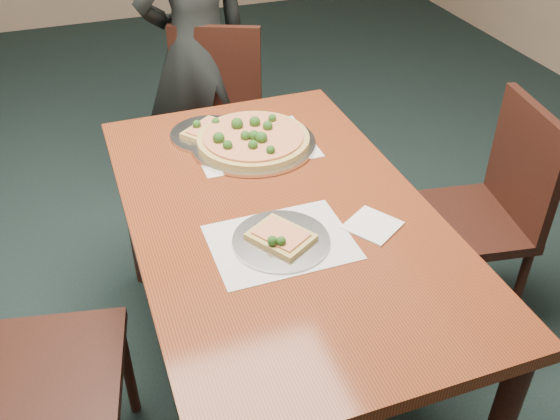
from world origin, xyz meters
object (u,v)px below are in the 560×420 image
object	(u,v)px
diner	(197,49)
slice_plate_near	(281,239)
chair_left	(14,359)
slice_plate_far	(208,132)
pizza_pan	(253,139)
dining_table	(280,234)
chair_far	(215,117)
chair_right	(487,206)

from	to	relation	value
diner	slice_plate_near	size ratio (longest dim) A/B	5.55
diner	slice_plate_near	world-z (taller)	diner
chair_left	slice_plate_far	size ratio (longest dim) A/B	3.25
chair_left	pizza_pan	world-z (taller)	chair_left
dining_table	slice_plate_far	xyz separation A→B (m)	(-0.09, 0.53, 0.10)
slice_plate_near	pizza_pan	bearing A→B (deg)	80.31
diner	slice_plate_near	distance (m)	1.45
dining_table	chair_far	xyz separation A→B (m)	(0.07, 1.10, -0.14)
chair_left	slice_plate_near	bearing A→B (deg)	-81.41
chair_right	diner	distance (m)	1.49
chair_left	dining_table	bearing A→B (deg)	-70.89
pizza_pan	chair_right	bearing A→B (deg)	-22.92
chair_far	slice_plate_near	xyz separation A→B (m)	(-0.12, -1.25, 0.25)
diner	slice_plate_far	world-z (taller)	diner
slice_plate_near	chair_left	bearing A→B (deg)	177.09
dining_table	slice_plate_far	distance (m)	0.55
chair_right	pizza_pan	bearing A→B (deg)	-103.50
slice_plate_far	pizza_pan	bearing A→B (deg)	-43.74
chair_right	slice_plate_near	distance (m)	0.96
chair_right	pizza_pan	size ratio (longest dim) A/B	2.05
dining_table	diner	size ratio (longest dim) A/B	0.97
chair_far	chair_right	distance (m)	1.29
slice_plate_near	diner	bearing A→B (deg)	85.76
chair_far	diner	size ratio (longest dim) A/B	0.59
dining_table	chair_right	distance (m)	0.86
dining_table	chair_left	xyz separation A→B (m)	(-0.83, -0.11, -0.14)
chair_left	slice_plate_near	xyz separation A→B (m)	(0.78, -0.04, 0.25)
chair_left	pizza_pan	size ratio (longest dim) A/B	2.05
chair_far	pizza_pan	world-z (taller)	chair_far
pizza_pan	slice_plate_near	size ratio (longest dim) A/B	1.58
chair_far	slice_plate_far	world-z (taller)	chair_far
chair_left	chair_right	world-z (taller)	same
chair_far	diner	xyz separation A→B (m)	(-0.02, 0.20, 0.26)
slice_plate_near	chair_far	bearing A→B (deg)	84.39
dining_table	chair_far	world-z (taller)	chair_far
diner	pizza_pan	distance (m)	0.89
chair_far	slice_plate_near	bearing A→B (deg)	-72.28
chair_far	slice_plate_far	bearing A→B (deg)	-82.41
chair_far	chair_left	xyz separation A→B (m)	(-0.90, -1.21, 0.00)
diner	pizza_pan	xyz separation A→B (m)	(-0.01, -0.89, -0.00)
dining_table	chair_left	distance (m)	0.85
dining_table	slice_plate_near	xyz separation A→B (m)	(-0.05, -0.15, 0.11)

